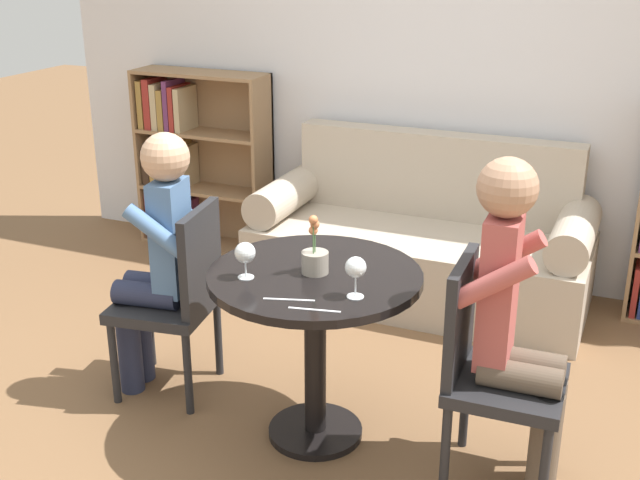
# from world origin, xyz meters

# --- Properties ---
(ground_plane) EXTENTS (16.00, 16.00, 0.00)m
(ground_plane) POSITION_xyz_m (0.00, 0.00, 0.00)
(ground_plane) COLOR brown
(back_wall) EXTENTS (5.20, 0.05, 2.70)m
(back_wall) POSITION_xyz_m (0.00, 1.96, 1.35)
(back_wall) COLOR silver
(back_wall) RESTS_ON ground_plane
(round_table) EXTENTS (0.86, 0.86, 0.75)m
(round_table) POSITION_xyz_m (0.00, 0.00, 0.58)
(round_table) COLOR black
(round_table) RESTS_ON ground_plane
(couch) EXTENTS (1.90, 0.80, 0.92)m
(couch) POSITION_xyz_m (0.00, 1.54, 0.31)
(couch) COLOR #B7A893
(couch) RESTS_ON ground_plane
(bookshelf_left) EXTENTS (0.91, 0.28, 1.18)m
(bookshelf_left) POSITION_xyz_m (-1.70, 1.80, 0.58)
(bookshelf_left) COLOR #93704C
(bookshelf_left) RESTS_ON ground_plane
(chair_left) EXTENTS (0.48, 0.48, 0.90)m
(chair_left) POSITION_xyz_m (-0.71, 0.09, 0.49)
(chair_left) COLOR #232326
(chair_left) RESTS_ON ground_plane
(chair_right) EXTENTS (0.43, 0.43, 0.90)m
(chair_right) POSITION_xyz_m (0.71, -0.01, 0.49)
(chair_right) COLOR #232326
(chair_right) RESTS_ON ground_plane
(person_left) EXTENTS (0.45, 0.38, 1.23)m
(person_left) POSITION_xyz_m (-0.79, 0.07, 0.66)
(person_left) COLOR #282D47
(person_left) RESTS_ON ground_plane
(person_right) EXTENTS (0.42, 0.35, 1.29)m
(person_right) POSITION_xyz_m (0.79, -0.00, 0.70)
(person_right) COLOR brown
(person_right) RESTS_ON ground_plane
(wine_glass_left) EXTENTS (0.08, 0.08, 0.15)m
(wine_glass_left) POSITION_xyz_m (-0.23, -0.15, 0.85)
(wine_glass_left) COLOR white
(wine_glass_left) RESTS_ON round_table
(wine_glass_right) EXTENTS (0.08, 0.08, 0.16)m
(wine_glass_right) POSITION_xyz_m (0.23, -0.15, 0.86)
(wine_glass_right) COLOR white
(wine_glass_right) RESTS_ON round_table
(flower_vase) EXTENTS (0.11, 0.11, 0.24)m
(flower_vase) POSITION_xyz_m (-0.00, 0.00, 0.81)
(flower_vase) COLOR #9E9384
(flower_vase) RESTS_ON round_table
(knife_left_setting) EXTENTS (0.18, 0.07, 0.00)m
(knife_left_setting) POSITION_xyz_m (0.01, -0.27, 0.75)
(knife_left_setting) COLOR silver
(knife_left_setting) RESTS_ON round_table
(fork_left_setting) EXTENTS (0.19, 0.05, 0.00)m
(fork_left_setting) POSITION_xyz_m (0.13, -0.31, 0.75)
(fork_left_setting) COLOR silver
(fork_left_setting) RESTS_ON round_table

